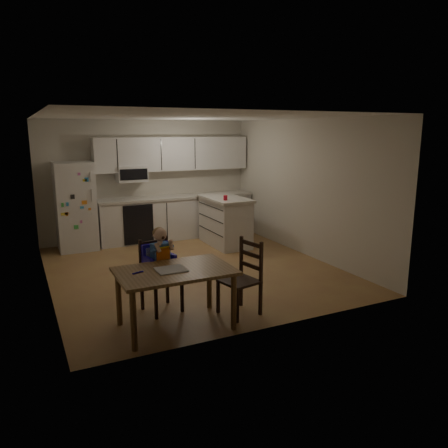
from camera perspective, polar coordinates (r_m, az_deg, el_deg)
room at (r=7.59m, az=-5.72°, el=4.21°), size 4.52×5.01×2.51m
refrigerator at (r=8.91m, az=-18.84°, el=2.20°), size 0.72×0.70×1.70m
kitchen_run at (r=9.45m, az=-6.50°, el=3.47°), size 3.37×0.62×2.15m
kitchen_island at (r=8.83m, az=0.12°, el=0.40°), size 0.69×1.32×0.98m
red_cup at (r=8.37m, az=0.19°, el=3.45°), size 0.08×0.08×0.10m
dining_table at (r=5.13m, az=-6.42°, el=-6.95°), size 1.33×0.85×0.71m
napkin at (r=5.09m, az=-6.95°, el=-5.93°), size 0.33×0.29×0.01m
toddler_spoon at (r=5.04m, az=-11.28°, el=-6.25°), size 0.12×0.06×0.02m
chair_booster at (r=5.64m, az=-8.47°, el=-4.74°), size 0.49×0.49×1.10m
chair_side at (r=5.55m, az=2.77°, el=-6.29°), size 0.50×0.50×0.95m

